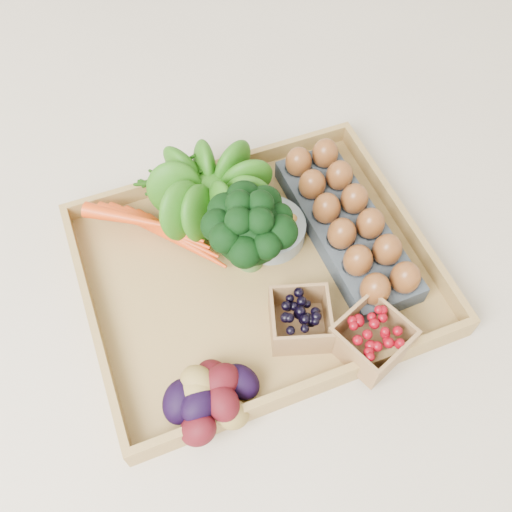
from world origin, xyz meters
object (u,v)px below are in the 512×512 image
object	(u,v)px
cherry_bowl	(269,230)
egg_carton	(345,228)
tray	(256,273)
broccoli	(250,242)

from	to	relation	value
cherry_bowl	egg_carton	world-z (taller)	egg_carton
tray	egg_carton	distance (m)	0.17
cherry_bowl	egg_carton	bearing A→B (deg)	-20.57
cherry_bowl	egg_carton	xyz separation A→B (m)	(0.12, -0.05, 0.00)
broccoli	egg_carton	size ratio (longest dim) A/B	0.44
tray	broccoli	bearing A→B (deg)	96.50
tray	cherry_bowl	size ratio (longest dim) A/B	4.47
tray	cherry_bowl	bearing A→B (deg)	50.96
broccoli	cherry_bowl	xyz separation A→B (m)	(0.05, 0.04, -0.04)
tray	broccoli	world-z (taller)	broccoli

